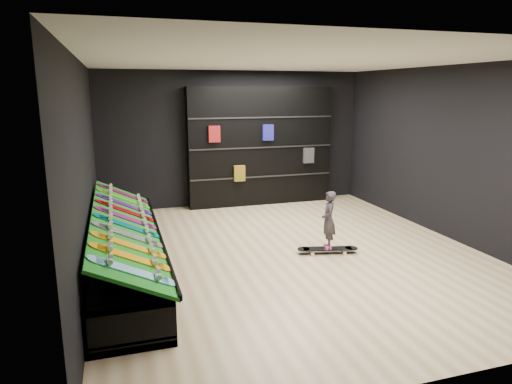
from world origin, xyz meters
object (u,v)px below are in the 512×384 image
object	(u,v)px
display_rack	(125,255)
floor_skateboard	(327,251)
back_shelving	(260,146)
child	(328,231)

from	to	relation	value
display_rack	floor_skateboard	size ratio (longest dim) A/B	4.59
display_rack	back_shelving	xyz separation A→B (m)	(3.12, 3.32, 1.07)
display_rack	floor_skateboard	xyz separation A→B (m)	(3.13, -0.20, -0.20)
floor_skateboard	child	xyz separation A→B (m)	(0.00, 0.00, 0.33)
back_shelving	child	world-z (taller)	back_shelving
back_shelving	floor_skateboard	size ratio (longest dim) A/B	3.38
floor_skateboard	child	bearing A→B (deg)	0.00
child	floor_skateboard	bearing A→B (deg)	180.00
back_shelving	floor_skateboard	distance (m)	3.75
floor_skateboard	back_shelving	bearing A→B (deg)	103.85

